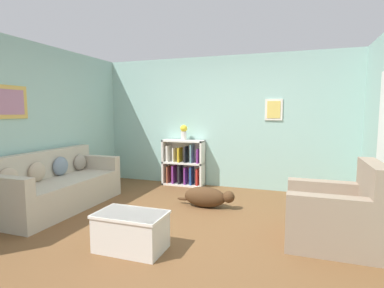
{
  "coord_description": "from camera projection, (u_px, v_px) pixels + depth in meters",
  "views": [
    {
      "loc": [
        1.4,
        -3.63,
        1.51
      ],
      "look_at": [
        0.0,
        0.4,
        1.05
      ],
      "focal_mm": 28.0,
      "sensor_mm": 36.0,
      "label": 1
    }
  ],
  "objects": [
    {
      "name": "ground_plane",
      "position": [
        182.0,
        224.0,
        4.03
      ],
      "size": [
        14.0,
        14.0,
        0.0
      ],
      "primitive_type": "plane",
      "color": "brown"
    },
    {
      "name": "wall_back",
      "position": [
        222.0,
        122.0,
        6.0
      ],
      "size": [
        5.6,
        0.13,
        2.6
      ],
      "color": "#93BCB2",
      "rests_on": "ground_plane"
    },
    {
      "name": "wall_left",
      "position": [
        31.0,
        125.0,
        4.72
      ],
      "size": [
        0.13,
        5.0,
        2.6
      ],
      "color": "#93BCB2",
      "rests_on": "ground_plane"
    },
    {
      "name": "couch",
      "position": [
        58.0,
        187.0,
        4.69
      ],
      "size": [
        0.83,
        2.04,
        0.89
      ],
      "color": "#B7AD99",
      "rests_on": "ground_plane"
    },
    {
      "name": "bookshelf",
      "position": [
        183.0,
        164.0,
        6.16
      ],
      "size": [
        0.86,
        0.29,
        0.94
      ],
      "color": "silver",
      "rests_on": "ground_plane"
    },
    {
      "name": "recliner_chair",
      "position": [
        338.0,
        215.0,
        3.4
      ],
      "size": [
        0.98,
        0.9,
        0.96
      ],
      "color": "gray",
      "rests_on": "ground_plane"
    },
    {
      "name": "coffee_table",
      "position": [
        131.0,
        230.0,
        3.27
      ],
      "size": [
        0.76,
        0.47,
        0.42
      ],
      "color": "silver",
      "rests_on": "ground_plane"
    },
    {
      "name": "dog",
      "position": [
        207.0,
        197.0,
        4.75
      ],
      "size": [
        0.97,
        0.29,
        0.32
      ],
      "color": "#472D19",
      "rests_on": "ground_plane"
    },
    {
      "name": "vase",
      "position": [
        184.0,
        131.0,
        6.06
      ],
      "size": [
        0.14,
        0.14,
        0.31
      ],
      "color": "silver",
      "rests_on": "bookshelf"
    }
  ]
}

